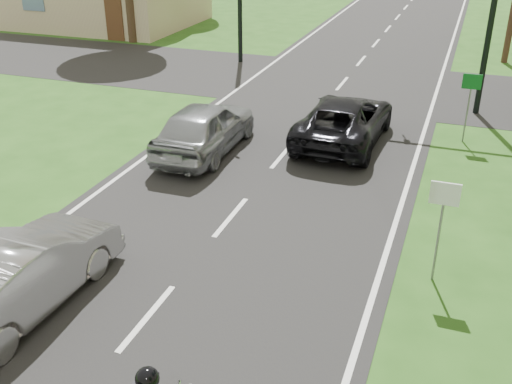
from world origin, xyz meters
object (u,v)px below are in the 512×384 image
at_px(silver_sedan, 21,273).
at_px(sign_white, 443,208).
at_px(silver_suv, 205,127).
at_px(sign_green, 470,91).
at_px(dark_suv, 344,120).

bearing_deg(silver_sedan, sign_white, -152.05).
bearing_deg(silver_sedan, silver_suv, -88.51).
relative_size(silver_suv, sign_green, 2.11).
xyz_separation_m(silver_sedan, sign_white, (6.95, 3.44, 0.87)).
xyz_separation_m(dark_suv, silver_suv, (-3.65, -2.23, 0.07)).
height_order(dark_suv, sign_white, sign_white).
relative_size(silver_sedan, sign_green, 2.05).
xyz_separation_m(silver_sedan, silver_suv, (0.02, 7.96, 0.05)).
height_order(silver_suv, sign_green, sign_green).
xyz_separation_m(dark_suv, silver_sedan, (-3.67, -10.18, 0.02)).
xyz_separation_m(sign_white, sign_green, (0.20, 8.00, 0.00)).
bearing_deg(sign_green, silver_suv, -153.98).
height_order(silver_sedan, sign_green, sign_green).
bearing_deg(silver_suv, sign_white, 146.17).
bearing_deg(sign_white, silver_suv, 146.88).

